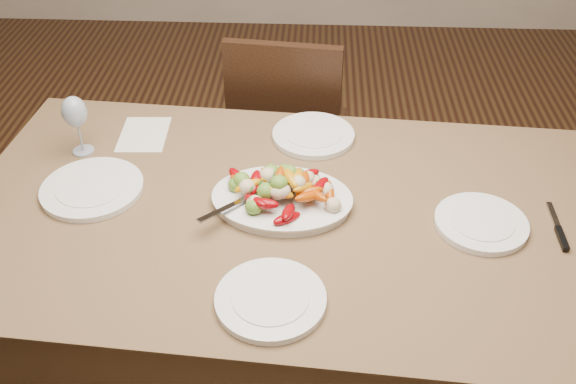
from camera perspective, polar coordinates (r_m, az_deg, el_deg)
The scene contains 13 objects.
floor at distance 2.37m, azimuth -1.12°, elevation -15.03°, with size 6.00×6.00×0.00m, color #3B2312.
dining_table at distance 2.04m, azimuth 0.00°, elevation -9.83°, with size 1.84×1.04×0.76m, color brown.
chair_far at distance 2.63m, azimuth 0.25°, elevation 5.32°, with size 0.42×0.42×0.95m, color black, non-canonical shape.
serving_platter at distance 1.79m, azimuth -0.53°, elevation -0.82°, with size 0.38×0.28×0.02m, color white.
roasted_vegetables at distance 1.76m, azimuth -0.54°, elevation 0.64°, with size 0.31×0.21×0.09m, color #7A0307, non-canonical shape.
serving_spoon at distance 1.75m, azimuth -2.81°, elevation -0.47°, with size 0.28×0.06×0.03m, color #9EA0A8, non-canonical shape.
plate_left at distance 1.92m, azimuth -17.01°, elevation 0.28°, with size 0.29×0.29×0.02m, color white.
plate_right at distance 1.80m, azimuth 16.78°, elevation -2.68°, with size 0.25×0.25×0.02m, color white.
plate_far at distance 2.07m, azimuth 2.27°, elevation 5.05°, with size 0.26×0.26×0.02m, color white.
plate_near at distance 1.52m, azimuth -1.56°, elevation -9.53°, with size 0.26×0.26×0.02m, color white.
wine_glass at distance 2.06m, azimuth -18.23°, elevation 5.79°, with size 0.08×0.08×0.20m, color #8C99A5, non-canonical shape.
menu_card at distance 2.14m, azimuth -12.69°, elevation 5.02°, with size 0.15×0.21×0.00m, color silver.
table_knife at distance 1.86m, azimuth 22.85°, elevation -3.01°, with size 0.02×0.20×0.01m, color #9EA0A8, non-canonical shape.
Camera 1 is at (0.12, -1.43, 1.89)m, focal length 40.00 mm.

